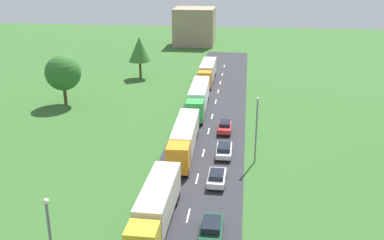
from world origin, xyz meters
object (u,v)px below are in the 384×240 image
truck_lead (156,207)px  car_third (217,177)px  truck_third (199,97)px  truck_second (184,138)px  distant_building (194,26)px  truck_fourth (208,71)px  car_second (211,228)px  car_fourth (224,150)px  car_fifth (225,127)px  tree_oak (140,49)px  tree_birch (63,73)px  lamppost_second (256,126)px

truck_lead → car_third: 10.16m
truck_third → truck_second: bearing=-89.9°
truck_lead → distant_building: size_ratio=1.13×
truck_second → truck_fourth: truck_fourth is taller
truck_fourth → car_second: size_ratio=3.02×
car_fourth → distant_building: distant_building is taller
truck_third → car_second: bearing=-82.0°
truck_third → truck_lead: bearing=-90.3°
car_fourth → car_fifth: size_ratio=1.11×
car_second → car_third: bearing=91.3°
car_second → truck_lead: bearing=171.4°
truck_third → tree_oak: tree_oak is taller
truck_lead → car_fourth: size_ratio=2.78×
truck_lead → car_second: size_ratio=2.90×
truck_second → car_fifth: 9.06m
tree_oak → distant_building: distant_building is taller
car_fourth → tree_oak: (-18.60, 35.91, 4.95)m
truck_third → truck_fourth: 17.34m
tree_oak → truck_fourth: bearing=-7.3°
truck_third → tree_oak: (-13.69, 19.06, 3.53)m
car_fifth → tree_birch: 28.49m
car_fifth → truck_second: bearing=-120.5°
truck_second → car_second: truck_second is taller
truck_third → car_third: truck_third is taller
truck_fourth → car_second: bearing=-84.5°
truck_lead → tree_oak: bearing=104.5°
truck_fourth → lamppost_second: lamppost_second is taller
truck_lead → car_third: bearing=62.2°
car_fourth → lamppost_second: (3.68, -1.29, 3.65)m
lamppost_second → distant_building: distant_building is taller
car_third → car_fifth: 15.26m
truck_third → car_fifth: bearing=-62.9°
car_third → car_fifth: car_fifth is taller
car_second → car_third: (-0.21, 9.65, -0.06)m
truck_third → car_fourth: bearing=-73.7°
truck_third → distant_building: (-7.30, 57.24, 2.76)m
lamppost_second → truck_lead: bearing=-120.3°
truck_lead → truck_third: bearing=89.7°
car_second → car_fifth: size_ratio=1.07×
truck_second → car_second: 17.86m
car_third → tree_birch: bearing=136.8°
tree_birch → truck_lead: bearing=-57.2°
truck_fourth → tree_oak: bearing=172.7°
truck_third → car_third: size_ratio=3.55×
lamppost_second → distant_building: (-15.89, 75.37, 0.52)m
truck_lead → distant_building: 90.69m
truck_lead → car_second: bearing=-8.6°
car_fourth → lamppost_second: size_ratio=0.56×
car_fifth → tree_oak: 33.80m
car_second → distant_building: bearing=97.5°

